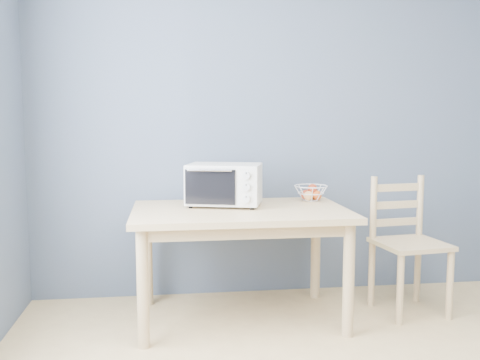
{
  "coord_description": "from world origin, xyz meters",
  "views": [
    {
      "loc": [
        -0.98,
        -1.75,
        1.33
      ],
      "look_at": [
        -0.51,
        1.76,
        0.93
      ],
      "focal_mm": 40.0,
      "sensor_mm": 36.0,
      "label": 1
    }
  ],
  "objects": [
    {
      "name": "dining_table",
      "position": [
        -0.52,
        1.68,
        0.65
      ],
      "size": [
        1.4,
        0.9,
        0.75
      ],
      "color": "#D3BD7F",
      "rests_on": "ground"
    },
    {
      "name": "fruit_basket",
      "position": [
        0.03,
        1.95,
        0.81
      ],
      "size": [
        0.28,
        0.28,
        0.12
      ],
      "rotation": [
        0.0,
        0.0,
        -0.16
      ],
      "color": "silver",
      "rests_on": "dining_table"
    },
    {
      "name": "dining_chair",
      "position": [
        0.65,
        1.69,
        0.46
      ],
      "size": [
        0.49,
        0.49,
        0.93
      ],
      "rotation": [
        0.0,
        0.0,
        0.13
      ],
      "color": "#D3BD7F",
      "rests_on": "ground"
    },
    {
      "name": "toaster_oven",
      "position": [
        -0.63,
        1.81,
        0.9
      ],
      "size": [
        0.55,
        0.45,
        0.29
      ],
      "rotation": [
        0.0,
        0.0,
        -0.28
      ],
      "color": "silver",
      "rests_on": "dining_table"
    },
    {
      "name": "room",
      "position": [
        0.0,
        0.0,
        1.3
      ],
      "size": [
        4.01,
        4.51,
        2.61
      ],
      "color": "tan",
      "rests_on": "ground"
    }
  ]
}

